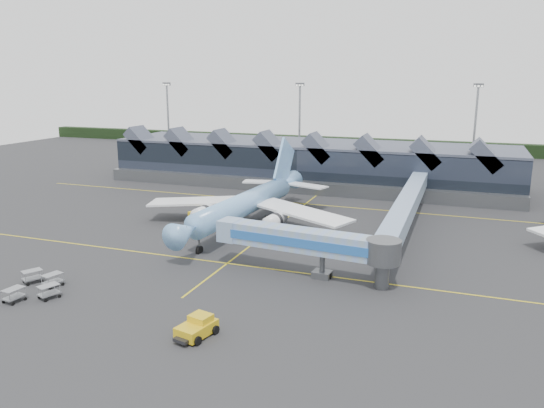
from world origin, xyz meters
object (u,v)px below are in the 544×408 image
(fuel_truck, at_px, (212,214))
(pushback_tug, at_px, (197,327))
(main_airliner, at_px, (248,202))
(jet_bridge, at_px, (315,244))

(fuel_truck, bearing_deg, pushback_tug, -46.00)
(main_airliner, distance_m, pushback_tug, 38.57)
(jet_bridge, bearing_deg, pushback_tug, -102.67)
(jet_bridge, height_order, fuel_truck, jet_bridge)
(jet_bridge, height_order, pushback_tug, jet_bridge)
(main_airliner, distance_m, fuel_truck, 6.73)
(pushback_tug, bearing_deg, fuel_truck, 127.25)
(main_airliner, bearing_deg, pushback_tug, -70.88)
(jet_bridge, relative_size, pushback_tug, 5.00)
(jet_bridge, bearing_deg, fuel_truck, 147.91)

